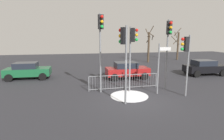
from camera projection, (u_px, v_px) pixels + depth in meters
The scene contains 14 objects.
ground_plane at pixel (134, 100), 10.98m from camera, with size 60.00×60.00×0.00m, color #2D2D33.
traffic_light_rear_left at pixel (101, 36), 11.76m from camera, with size 0.35×0.56×5.20m.
traffic_light_mid_right at pixel (186, 52), 11.27m from camera, with size 0.56×0.35×3.84m.
traffic_light_rear_right at pixel (124, 47), 9.93m from camera, with size 0.44×0.49×4.34m.
traffic_light_foreground_left at pixel (168, 39), 12.48m from camera, with size 0.34×0.57×4.87m.
traffic_light_mid_left at pixel (132, 45), 12.12m from camera, with size 0.51×0.42×4.39m.
direction_sign_post at pixel (159, 66), 11.92m from camera, with size 0.78×0.19×3.32m.
pedestrian_guard_railing at pixel (124, 82), 13.20m from camera, with size 5.11×0.23×1.07m.
car_green_near at pixel (28, 70), 16.37m from camera, with size 3.81×1.94×1.47m.
car_red_far at pixel (127, 70), 16.57m from camera, with size 3.81×1.94×1.47m.
car_black_trailing at pixel (204, 67), 17.97m from camera, with size 3.85×2.01×1.47m.
bare_tree_left at pixel (149, 45), 26.37m from camera, with size 1.20×1.37×5.21m.
bare_tree_centre at pixel (178, 45), 29.22m from camera, with size 1.72×1.72×5.05m.
snow_patch_kerb at pixel (129, 96), 11.80m from camera, with size 2.42×2.42×0.01m, color white.
Camera 1 is at (-3.31, -10.01, 3.80)m, focal length 29.58 mm.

